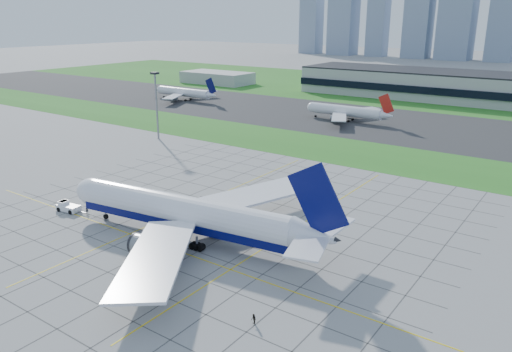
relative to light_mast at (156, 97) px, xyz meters
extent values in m
plane|color=#989893|center=(70.00, -65.00, -16.18)|extent=(1400.00, 1400.00, 0.00)
cube|color=#296C1F|center=(70.00, 25.00, -16.16)|extent=(700.00, 35.00, 0.04)
cube|color=#383838|center=(70.00, 80.00, -16.15)|extent=(700.00, 75.00, 0.04)
cube|color=#296C1F|center=(70.00, 190.00, -16.16)|extent=(700.00, 145.00, 0.04)
cube|color=#474744|center=(22.00, -55.00, -16.17)|extent=(0.18, 130.00, 0.02)
cube|color=#474744|center=(30.00, -55.00, -16.17)|extent=(0.18, 130.00, 0.02)
cube|color=#474744|center=(38.00, -55.00, -16.17)|extent=(0.18, 130.00, 0.02)
cube|color=#474744|center=(46.00, -55.00, -16.17)|extent=(0.18, 130.00, 0.02)
cube|color=#474744|center=(54.00, -55.00, -16.17)|extent=(0.18, 130.00, 0.02)
cube|color=#474744|center=(62.00, -55.00, -16.17)|extent=(0.18, 130.00, 0.02)
cube|color=#474744|center=(70.00, -55.00, -16.17)|extent=(0.18, 130.00, 0.02)
cube|color=#474744|center=(78.00, -55.00, -16.17)|extent=(0.18, 130.00, 0.02)
cube|color=#474744|center=(86.00, -55.00, -16.17)|extent=(0.18, 130.00, 0.02)
cube|color=#474744|center=(94.00, -55.00, -16.17)|extent=(0.18, 130.00, 0.02)
cube|color=#474744|center=(102.00, -55.00, -16.17)|extent=(0.18, 130.00, 0.02)
cube|color=#474744|center=(110.00, -55.00, -16.17)|extent=(0.18, 130.00, 0.02)
cube|color=#474744|center=(118.00, -55.00, -16.17)|extent=(0.18, 130.00, 0.02)
cube|color=#474744|center=(70.00, -97.00, -16.17)|extent=(110.00, 0.18, 0.02)
cube|color=#474744|center=(70.00, -89.00, -16.17)|extent=(110.00, 0.18, 0.02)
cube|color=#474744|center=(70.00, -81.00, -16.17)|extent=(110.00, 0.18, 0.02)
cube|color=#474744|center=(70.00, -73.00, -16.17)|extent=(110.00, 0.18, 0.02)
cube|color=#474744|center=(70.00, -65.00, -16.17)|extent=(110.00, 0.18, 0.02)
cube|color=#474744|center=(70.00, -57.00, -16.17)|extent=(110.00, 0.18, 0.02)
cube|color=#474744|center=(70.00, -49.00, -16.17)|extent=(110.00, 0.18, 0.02)
cube|color=#474744|center=(70.00, -41.00, -16.17)|extent=(110.00, 0.18, 0.02)
cube|color=#474744|center=(70.00, -33.00, -16.17)|extent=(110.00, 0.18, 0.02)
cube|color=#474744|center=(70.00, -25.00, -16.17)|extent=(110.00, 0.18, 0.02)
cube|color=#474744|center=(70.00, -17.00, -16.17)|extent=(110.00, 0.18, 0.02)
cube|color=#474744|center=(70.00, -9.00, -16.17)|extent=(110.00, 0.18, 0.02)
cube|color=#474744|center=(70.00, -1.00, -16.17)|extent=(110.00, 0.18, 0.02)
cube|color=yellow|center=(70.00, -67.00, -16.16)|extent=(120.00, 0.25, 0.03)
cube|color=yellow|center=(60.00, -45.00, -16.16)|extent=(0.25, 100.00, 0.03)
cube|color=yellow|center=(88.00, -45.00, -16.16)|extent=(0.25, 100.00, 0.03)
cube|color=#B7B7B2|center=(-90.00, 145.00, -12.18)|extent=(50.00, 25.00, 8.00)
cylinder|color=gray|center=(0.00, 0.00, -3.68)|extent=(0.70, 0.70, 25.00)
cube|color=black|center=(0.00, 0.00, 9.02)|extent=(2.50, 2.50, 0.80)
cube|color=#8090A7|center=(-188.00, 455.00, 17.82)|extent=(24.00, 21.60, 68.00)
cube|color=#8090A7|center=(-98.00, 455.00, 31.32)|extent=(22.00, 19.80, 95.00)
cube|color=#8090A7|center=(-8.00, 455.00, 20.82)|extent=(35.00, 31.50, 74.00)
cube|color=#8090A7|center=(38.00, 455.00, 42.82)|extent=(26.00, 23.40, 118.00)
cylinder|color=white|center=(71.34, -61.50, -10.00)|extent=(51.21, 13.18, 6.62)
cube|color=#080B50|center=(71.34, -61.50, -12.10)|extent=(51.15, 12.74, 1.77)
ellipsoid|color=white|center=(46.16, -64.81, -10.00)|extent=(11.37, 7.95, 6.62)
cube|color=black|center=(43.76, -65.12, -9.45)|extent=(2.87, 3.82, 0.66)
cone|color=white|center=(100.34, -57.69, -9.67)|extent=(9.58, 7.39, 6.29)
cube|color=#080B50|center=(100.89, -57.62, -2.27)|extent=(12.01, 2.11, 14.09)
cube|color=white|center=(75.61, -43.13, -11.10)|extent=(19.25, 32.47, 1.07)
cube|color=white|center=(80.20, -78.15, -11.10)|extent=(25.35, 31.27, 1.07)
cylinder|color=slate|center=(69.83, -50.01, -13.31)|extent=(7.66, 5.09, 4.19)
cylinder|color=slate|center=(72.85, -72.99, -13.31)|extent=(7.66, 5.09, 4.19)
cylinder|color=gray|center=(48.90, -64.45, -14.75)|extent=(0.45, 0.45, 2.87)
cylinder|color=black|center=(48.90, -64.45, -15.57)|extent=(1.28, 0.71, 1.21)
cylinder|color=black|center=(76.35, -57.28, -15.46)|extent=(1.60, 1.50, 1.44)
cylinder|color=black|center=(77.27, -64.29, -15.46)|extent=(1.60, 1.50, 1.44)
cube|color=white|center=(37.50, -66.51, -15.30)|extent=(6.21, 3.50, 1.38)
cube|color=white|center=(35.94, -66.71, -14.31)|extent=(2.04, 2.38, 1.08)
cube|color=black|center=(35.94, -66.71, -14.12)|extent=(1.82, 2.16, 0.69)
cube|color=gray|center=(41.69, -65.96, -15.59)|extent=(2.95, 0.56, 0.18)
cylinder|color=black|center=(35.38, -65.49, -15.64)|extent=(1.14, 0.63, 1.08)
cylinder|color=black|center=(35.71, -68.03, -15.64)|extent=(1.14, 0.63, 1.08)
cylinder|color=black|center=(39.28, -64.98, -15.64)|extent=(1.14, 0.63, 1.08)
cylinder|color=black|center=(39.61, -67.52, -15.64)|extent=(1.14, 0.63, 1.08)
imported|color=black|center=(42.43, -64.83, -15.26)|extent=(0.61, 0.77, 1.85)
imported|color=black|center=(101.77, -78.80, -15.27)|extent=(1.11, 1.11, 1.81)
cylinder|color=white|center=(-57.26, 75.64, -11.68)|extent=(36.30, 4.80, 4.80)
cube|color=#060844|center=(-37.10, 75.64, -6.68)|extent=(7.46, 0.40, 9.15)
cube|color=white|center=(-54.74, 86.64, -12.48)|extent=(13.89, 20.66, 0.40)
cube|color=white|center=(-54.74, 64.64, -12.48)|extent=(13.89, 20.66, 0.40)
cylinder|color=black|center=(-54.24, 77.84, -15.68)|extent=(1.00, 1.00, 1.00)
cylinder|color=black|center=(-54.24, 73.44, -15.68)|extent=(1.00, 1.00, 1.00)
cylinder|color=white|center=(43.67, 74.42, -11.68)|extent=(34.17, 4.80, 4.80)
cube|color=red|center=(62.65, 74.42, -6.68)|extent=(7.46, 0.40, 9.15)
cube|color=white|center=(46.04, 85.42, -12.48)|extent=(13.89, 20.66, 0.40)
cube|color=white|center=(46.04, 63.42, -12.48)|extent=(13.89, 20.66, 0.40)
cylinder|color=black|center=(46.52, 76.62, -15.68)|extent=(1.00, 1.00, 1.00)
cylinder|color=black|center=(46.52, 72.22, -15.68)|extent=(1.00, 1.00, 1.00)
camera|label=1|loc=(140.32, -132.66, 29.06)|focal=35.00mm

